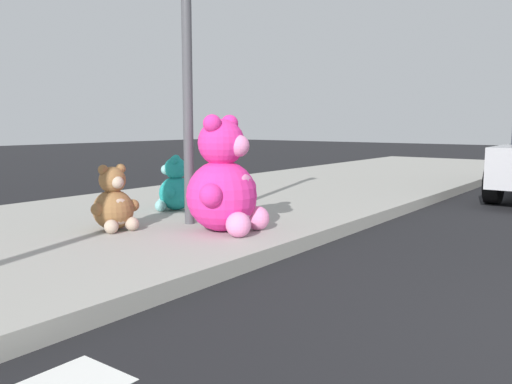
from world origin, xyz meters
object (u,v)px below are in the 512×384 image
at_px(plush_pink_large, 225,185).
at_px(sign_pole, 187,69).
at_px(plush_white, 223,195).
at_px(plush_brown, 114,204).
at_px(plush_teal, 174,188).

bearing_deg(plush_pink_large, sign_pole, 82.01).
distance_m(sign_pole, plush_white, 1.62).
bearing_deg(plush_pink_large, plush_brown, 124.00).
relative_size(sign_pole, plush_brown, 4.62).
relative_size(plush_teal, plush_brown, 1.03).
height_order(plush_pink_large, plush_white, plush_pink_large).
distance_m(plush_pink_large, plush_brown, 1.18).
height_order(sign_pole, plush_brown, sign_pole).
bearing_deg(plush_pink_large, plush_white, 41.85).
distance_m(sign_pole, plush_brown, 1.64).
xyz_separation_m(plush_pink_large, plush_brown, (-0.65, 0.97, -0.20)).
height_order(plush_pink_large, plush_brown, plush_pink_large).
distance_m(plush_teal, plush_brown, 1.36).
bearing_deg(sign_pole, plush_white, 8.34).
xyz_separation_m(plush_teal, plush_brown, (-1.29, -0.43, -0.01)).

